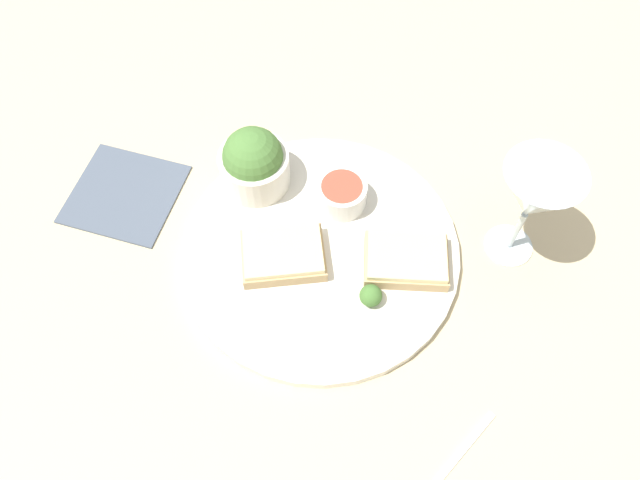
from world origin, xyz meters
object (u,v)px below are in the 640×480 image
(cheese_toast_near, at_px, (283,254))
(cheese_toast_far, at_px, (406,260))
(napkin, at_px, (124,193))
(sauce_ramekin, at_px, (342,193))
(wine_glass, at_px, (534,197))
(salad_bowl, at_px, (254,162))
(fork, at_px, (440,478))

(cheese_toast_near, xyz_separation_m, cheese_toast_far, (0.15, 0.02, -0.00))
(cheese_toast_near, distance_m, napkin, 0.24)
(sauce_ramekin, relative_size, cheese_toast_far, 0.60)
(sauce_ramekin, height_order, wine_glass, wine_glass)
(salad_bowl, xyz_separation_m, cheese_toast_near, (0.06, -0.11, -0.03))
(sauce_ramekin, distance_m, wine_glass, 0.23)
(cheese_toast_far, height_order, fork, cheese_toast_far)
(cheese_toast_far, bearing_deg, fork, -75.85)
(sauce_ramekin, relative_size, cheese_toast_near, 0.55)
(sauce_ramekin, xyz_separation_m, wine_glass, (0.22, -0.02, 0.08))
(cheese_toast_far, relative_size, napkin, 0.70)
(fork, bearing_deg, wine_glass, 77.05)
(cheese_toast_far, bearing_deg, salad_bowl, 155.46)
(cheese_toast_near, height_order, napkin, cheese_toast_near)
(napkin, xyz_separation_m, fork, (0.43, -0.29, 0.00))
(cheese_toast_near, bearing_deg, cheese_toast_far, 6.52)
(cheese_toast_far, distance_m, napkin, 0.38)
(fork, bearing_deg, cheese_toast_far, 104.15)
(salad_bowl, bearing_deg, napkin, -166.26)
(sauce_ramekin, distance_m, fork, 0.35)
(napkin, bearing_deg, sauce_ramekin, 5.07)
(cheese_toast_near, distance_m, wine_glass, 0.30)
(salad_bowl, xyz_separation_m, napkin, (-0.17, -0.04, -0.05))
(sauce_ramekin, xyz_separation_m, napkin, (-0.29, -0.03, -0.03))
(wine_glass, bearing_deg, cheese_toast_near, -165.36)
(wine_glass, height_order, fork, wine_glass)
(salad_bowl, xyz_separation_m, fork, (0.26, -0.33, -0.05))
(salad_bowl, relative_size, cheese_toast_near, 0.78)
(fork, bearing_deg, salad_bowl, 128.66)
(cheese_toast_near, relative_size, fork, 0.74)
(cheese_toast_near, bearing_deg, sauce_ramekin, 58.68)
(salad_bowl, distance_m, sauce_ramekin, 0.12)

